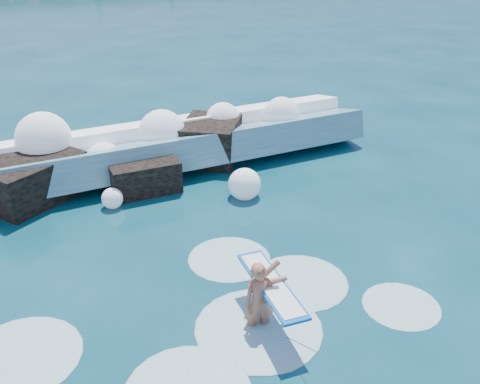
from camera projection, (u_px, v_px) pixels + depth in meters
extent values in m
plane|color=#083441|center=(218.00, 295.00, 11.22)|extent=(200.00, 200.00, 0.00)
cube|color=teal|center=(73.00, 168.00, 15.93)|extent=(19.31, 2.94, 1.61)
cube|color=white|center=(65.00, 144.00, 16.36)|extent=(19.31, 1.36, 0.75)
cube|color=black|center=(31.00, 182.00, 15.05)|extent=(3.24, 3.01, 1.41)
cube|color=black|center=(143.00, 176.00, 15.63)|extent=(1.99, 1.57, 1.09)
cube|color=black|center=(211.00, 143.00, 17.59)|extent=(2.69, 2.78, 1.52)
imported|color=#A0624A|center=(259.00, 303.00, 10.12)|extent=(0.68, 0.50, 1.69)
cube|color=blue|center=(271.00, 285.00, 10.14)|extent=(0.75, 2.35, 0.06)
cube|color=white|center=(271.00, 284.00, 10.13)|extent=(0.64, 2.15, 0.06)
cylinder|color=black|center=(301.00, 344.00, 9.27)|extent=(0.01, 0.91, 0.43)
sphere|color=white|center=(44.00, 139.00, 15.63)|extent=(1.62, 1.62, 1.62)
sphere|color=white|center=(105.00, 161.00, 15.96)|extent=(1.10, 1.10, 1.10)
sphere|color=white|center=(162.00, 133.00, 16.94)|extent=(1.50, 1.50, 1.50)
sphere|color=white|center=(223.00, 120.00, 17.99)|extent=(1.18, 1.18, 1.18)
sphere|color=white|center=(282.00, 115.00, 18.22)|extent=(1.22, 1.22, 1.22)
sphere|color=white|center=(112.00, 198.00, 14.62)|extent=(0.58, 0.58, 0.58)
sphere|color=white|center=(245.00, 184.00, 15.15)|extent=(0.93, 0.93, 0.93)
ellipsoid|color=silver|center=(258.00, 328.00, 10.30)|extent=(2.51, 2.51, 0.13)
ellipsoid|color=silver|center=(300.00, 282.00, 11.64)|extent=(2.13, 2.13, 0.11)
ellipsoid|color=silver|center=(19.00, 357.00, 9.60)|extent=(2.26, 2.26, 0.11)
ellipsoid|color=silver|center=(229.00, 259.00, 12.45)|extent=(1.95, 1.95, 0.10)
ellipsoid|color=silver|center=(401.00, 306.00, 10.90)|extent=(1.60, 1.60, 0.08)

